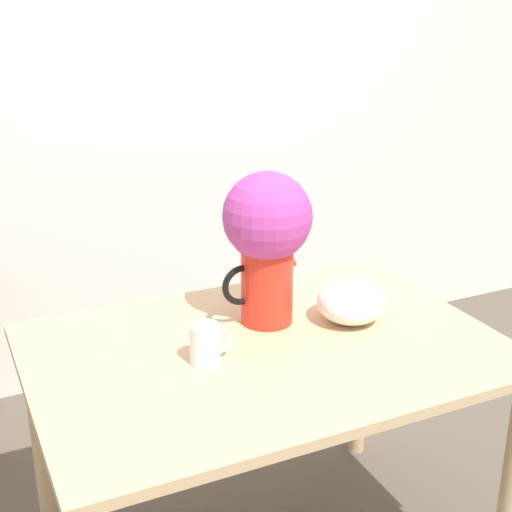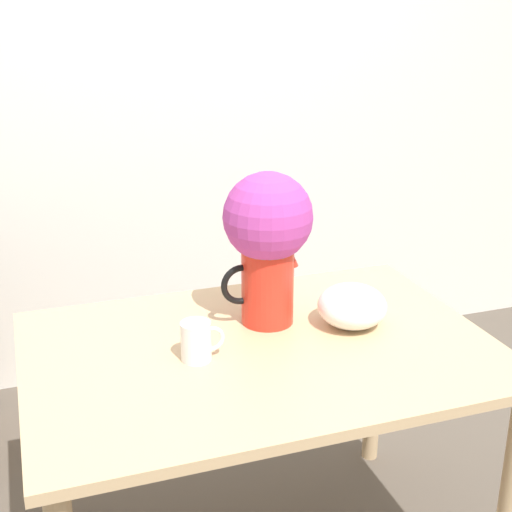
# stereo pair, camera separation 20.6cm
# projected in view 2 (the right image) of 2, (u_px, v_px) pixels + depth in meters

# --- Properties ---
(wall_back) EXTENTS (8.00, 0.05, 2.60)m
(wall_back) POSITION_uv_depth(u_px,v_px,m) (184.00, 91.00, 3.11)
(wall_back) COLOR silver
(wall_back) RESTS_ON ground_plane
(table) EXTENTS (1.30, 0.90, 0.77)m
(table) POSITION_uv_depth(u_px,v_px,m) (261.00, 379.00, 2.03)
(table) COLOR tan
(table) RESTS_ON ground_plane
(flower_vase) EXTENTS (0.27, 0.26, 0.46)m
(flower_vase) POSITION_uv_depth(u_px,v_px,m) (268.00, 234.00, 2.05)
(flower_vase) COLOR red
(flower_vase) RESTS_ON table
(coffee_mug) EXTENTS (0.12, 0.08, 0.11)m
(coffee_mug) POSITION_uv_depth(u_px,v_px,m) (197.00, 341.00, 1.90)
(coffee_mug) COLOR white
(coffee_mug) RESTS_ON table
(white_bowl) EXTENTS (0.21, 0.21, 0.13)m
(white_bowl) POSITION_uv_depth(u_px,v_px,m) (352.00, 306.00, 2.09)
(white_bowl) COLOR white
(white_bowl) RESTS_ON table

